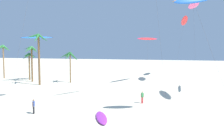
# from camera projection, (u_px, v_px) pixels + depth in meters

# --- Properties ---
(palm_tree_0) EXTENTS (4.16, 4.02, 8.98)m
(palm_tree_0) POSITION_uv_depth(u_px,v_px,m) (3.00, 50.00, 50.70)
(palm_tree_0) COLOR olive
(palm_tree_0) RESTS_ON ground
(palm_tree_1) EXTENTS (3.93, 3.85, 6.87)m
(palm_tree_1) POSITION_uv_depth(u_px,v_px,m) (29.00, 58.00, 48.09)
(palm_tree_1) COLOR brown
(palm_tree_1) RESTS_ON ground
(palm_tree_2) EXTENTS (4.69, 4.47, 11.10)m
(palm_tree_2) POSITION_uv_depth(u_px,v_px,m) (38.00, 45.00, 40.86)
(palm_tree_2) COLOR brown
(palm_tree_2) RESTS_ON ground
(palm_tree_3) EXTENTS (4.54, 4.82, 7.20)m
(palm_tree_3) POSITION_uv_depth(u_px,v_px,m) (70.00, 57.00, 44.10)
(palm_tree_3) COLOR brown
(palm_tree_3) RESTS_ON ground
(palm_tree_4) EXTENTS (4.10, 3.64, 8.55)m
(palm_tree_4) POSITION_uv_depth(u_px,v_px,m) (31.00, 53.00, 45.38)
(palm_tree_4) COLOR brown
(palm_tree_4) RESTS_ON ground
(flying_kite_1) EXTENTS (4.72, 7.93, 10.74)m
(flying_kite_1) POSITION_uv_depth(u_px,v_px,m) (148.00, 39.00, 44.16)
(flying_kite_1) COLOR red
(flying_kite_1) RESTS_ON ground
(flying_kite_3) EXTENTS (3.73, 7.69, 17.25)m
(flying_kite_3) POSITION_uv_depth(u_px,v_px,m) (184.00, 21.00, 55.10)
(flying_kite_3) COLOR red
(flying_kite_3) RESTS_ON ground
(flying_kite_4) EXTENTS (2.57, 11.85, 18.50)m
(flying_kite_4) POSITION_uv_depth(u_px,v_px,m) (193.00, 5.00, 44.17)
(flying_kite_4) COLOR #EA5193
(flying_kite_4) RESTS_ON ground
(flying_kite_7) EXTENTS (5.75, 11.74, 11.17)m
(flying_kite_7) POSITION_uv_depth(u_px,v_px,m) (37.00, 37.00, 46.21)
(flying_kite_7) COLOR blue
(flying_kite_7) RESTS_ON ground
(grounded_kite_1) EXTENTS (2.79, 4.22, 0.31)m
(grounded_kite_1) POSITION_uv_depth(u_px,v_px,m) (101.00, 117.00, 20.95)
(grounded_kite_1) COLOR purple
(grounded_kite_1) RESTS_ON ground
(person_foreground_walker) EXTENTS (0.28, 0.49, 1.73)m
(person_foreground_walker) POSITION_uv_depth(u_px,v_px,m) (34.00, 106.00, 22.59)
(person_foreground_walker) COLOR black
(person_foreground_walker) RESTS_ON ground
(person_far_watcher) EXTENTS (0.43, 0.34, 1.75)m
(person_far_watcher) POSITION_uv_depth(u_px,v_px,m) (142.00, 97.00, 27.02)
(person_far_watcher) COLOR red
(person_far_watcher) RESTS_ON ground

